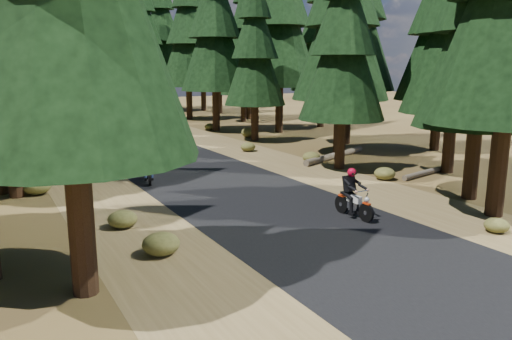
{
  "coord_description": "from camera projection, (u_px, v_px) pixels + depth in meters",
  "views": [
    {
      "loc": [
        -8.25,
        -13.19,
        4.61
      ],
      "look_at": [
        0.0,
        1.5,
        1.1
      ],
      "focal_mm": 35.0,
      "sensor_mm": 36.0,
      "label": 1
    }
  ],
  "objects": [
    {
      "name": "ground",
      "position": [
        279.0,
        211.0,
        16.15
      ],
      "size": [
        120.0,
        120.0,
        0.0
      ],
      "primitive_type": "plane",
      "color": "#463119",
      "rests_on": "ground"
    },
    {
      "name": "road",
      "position": [
        214.0,
        181.0,
        20.42
      ],
      "size": [
        6.0,
        100.0,
        0.01
      ],
      "primitive_type": "cube",
      "color": "black",
      "rests_on": "ground"
    },
    {
      "name": "shoulder_l",
      "position": [
        100.0,
        195.0,
        18.21
      ],
      "size": [
        3.2,
        100.0,
        0.01
      ],
      "primitive_type": "cube",
      "color": "brown",
      "rests_on": "ground"
    },
    {
      "name": "shoulder_r",
      "position": [
        307.0,
        170.0,
        22.63
      ],
      "size": [
        3.2,
        100.0,
        0.01
      ],
      "primitive_type": "cube",
      "color": "brown",
      "rests_on": "ground"
    },
    {
      "name": "pine_forest",
      "position": [
        109.0,
        15.0,
        32.5
      ],
      "size": [
        34.59,
        55.08,
        16.32
      ],
      "color": "black",
      "rests_on": "ground"
    },
    {
      "name": "log_near",
      "position": [
        335.0,
        155.0,
        25.4
      ],
      "size": [
        5.15,
        2.33,
        0.32
      ],
      "primitive_type": "cylinder",
      "rotation": [
        0.0,
        1.57,
        0.38
      ],
      "color": "#4C4233",
      "rests_on": "ground"
    },
    {
      "name": "log_far",
      "position": [
        427.0,
        172.0,
        21.55
      ],
      "size": [
        3.48,
        1.0,
        0.24
      ],
      "primitive_type": "cylinder",
      "rotation": [
        0.0,
        1.57,
        0.22
      ],
      "color": "#4C4233",
      "rests_on": "ground"
    },
    {
      "name": "understory_shrubs",
      "position": [
        196.0,
        161.0,
        23.21
      ],
      "size": [
        15.51,
        29.25,
        0.64
      ],
      "color": "#474C1E",
      "rests_on": "ground"
    },
    {
      "name": "rider_lead",
      "position": [
        354.0,
        201.0,
        15.4
      ],
      "size": [
        0.57,
        1.74,
        1.53
      ],
      "rotation": [
        0.0,
        0.0,
        3.17
      ],
      "color": "silver",
      "rests_on": "road"
    },
    {
      "name": "rider_follow",
      "position": [
        148.0,
        169.0,
        20.1
      ],
      "size": [
        0.95,
        1.88,
        1.61
      ],
      "rotation": [
        0.0,
        0.0,
        2.9
      ],
      "color": "#A21A0A",
      "rests_on": "road"
    }
  ]
}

